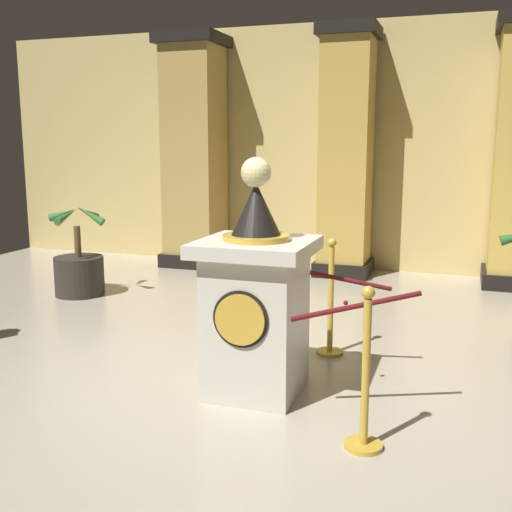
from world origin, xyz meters
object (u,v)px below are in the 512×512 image
stanchion_far (330,314)px  potted_palm_left (79,271)px  pedestal_clock (256,302)px  stanchion_near (365,393)px

stanchion_far → potted_palm_left: size_ratio=0.92×
potted_palm_left → stanchion_far: bearing=-18.9°
pedestal_clock → stanchion_near: size_ratio=1.71×
pedestal_clock → potted_palm_left: (-3.05, 2.18, -0.40)m
stanchion_near → potted_palm_left: 4.85m
stanchion_near → pedestal_clock: bearing=146.0°
stanchion_far → potted_palm_left: potted_palm_left is taller
stanchion_near → stanchion_far: bearing=109.0°
stanchion_far → potted_palm_left: bearing=161.1°
pedestal_clock → potted_palm_left: bearing=144.4°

